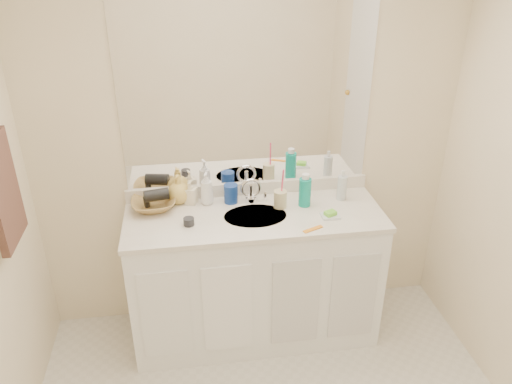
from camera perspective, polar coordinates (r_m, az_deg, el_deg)
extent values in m
cube|color=#FBEAC5|center=(3.04, -0.92, 5.28)|extent=(2.60, 0.02, 2.40)
cube|color=white|center=(3.18, -0.14, -9.66)|extent=(1.50, 0.55, 0.85)
cube|color=silver|center=(2.94, -0.15, -2.77)|extent=(1.52, 0.57, 0.03)
cube|color=silver|center=(3.14, -0.85, 0.43)|extent=(1.52, 0.03, 0.08)
cylinder|color=beige|center=(2.92, -0.09, -2.91)|extent=(0.37, 0.37, 0.02)
cylinder|color=silver|center=(3.05, -0.59, -0.15)|extent=(0.02, 0.02, 0.11)
cube|color=white|center=(2.92, -0.96, 11.81)|extent=(1.48, 0.01, 1.20)
cylinder|color=navy|center=(3.04, -2.88, -0.17)|extent=(0.09, 0.09, 0.12)
cylinder|color=beige|center=(2.99, 2.78, -0.82)|extent=(0.09, 0.09, 0.11)
cylinder|color=#FF436F|center=(2.94, 3.01, 0.86)|extent=(0.02, 0.04, 0.20)
cylinder|color=#0C9986|center=(3.00, 5.61, -0.03)|extent=(0.08, 0.08, 0.17)
cylinder|color=silver|center=(3.11, 9.79, 0.48)|extent=(0.06, 0.06, 0.15)
cube|color=silver|center=(2.93, 8.47, -2.71)|extent=(0.10, 0.08, 0.01)
cube|color=#77E036|center=(2.92, 8.50, -2.40)|extent=(0.08, 0.07, 0.02)
cube|color=orange|center=(2.80, 6.53, -4.23)|extent=(0.13, 0.07, 0.01)
cylinder|color=#232428|center=(2.84, -7.69, -3.37)|extent=(0.08, 0.08, 0.04)
imported|color=white|center=(3.02, -5.67, 0.42)|extent=(0.10, 0.10, 0.20)
imported|color=#F7EBC9|center=(3.05, -7.47, -0.01)|extent=(0.09, 0.09, 0.15)
imported|color=#DBB855|center=(3.06, -8.86, 0.36)|extent=(0.17, 0.17, 0.18)
imported|color=olive|center=(3.04, -11.60, -1.33)|extent=(0.28, 0.28, 0.06)
cylinder|color=black|center=(3.01, -11.32, -0.34)|extent=(0.15, 0.10, 0.07)
cube|color=#35221C|center=(2.66, -26.91, 0.07)|extent=(0.04, 0.32, 0.55)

